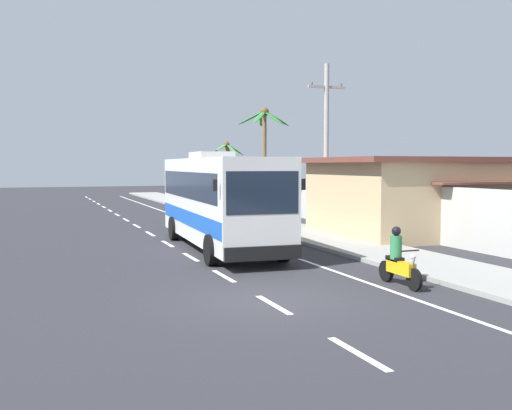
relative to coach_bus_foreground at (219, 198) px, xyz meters
The scene contains 12 objects.
ground_plane 9.21m from the coach_bus_foreground, 100.40° to the right, with size 160.00×160.00×0.00m, color #28282D.
sidewalk_kerb 5.65m from the coach_bus_foreground, 12.60° to the left, with size 3.20×90.00×0.14m, color gray.
lane_markings 6.44m from the coach_bus_foreground, 85.04° to the left, with size 3.64×71.69×0.01m.
boundary_wall 10.38m from the coach_bus_foreground, 29.88° to the left, with size 0.24×60.00×2.43m, color #B2B2AD.
coach_bus_foreground is the anchor object (origin of this frame).
motorcycle_beside_bus 9.26m from the coach_bus_foreground, 75.02° to the left, with size 0.56×1.96×1.66m.
motorcycle_trailing 9.09m from the coach_bus_foreground, 74.20° to the right, with size 0.56×1.96×1.63m.
pedestrian_near_kerb 10.05m from the coach_bus_foreground, 60.10° to the left, with size 0.36×0.36×1.57m.
utility_pole_mid 7.98m from the coach_bus_foreground, 29.05° to the left, with size 2.01×0.24×8.24m.
palm_nearest 13.41m from the coach_bus_foreground, 60.40° to the left, with size 3.15×3.19×6.82m.
palm_second 29.63m from the coach_bus_foreground, 71.35° to the left, with size 3.08×3.21×5.42m.
roadside_building 13.94m from the coach_bus_foreground, ahead, with size 16.84×7.75×3.67m.
Camera 1 is at (-5.32, -13.38, 3.32)m, focal length 41.34 mm.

